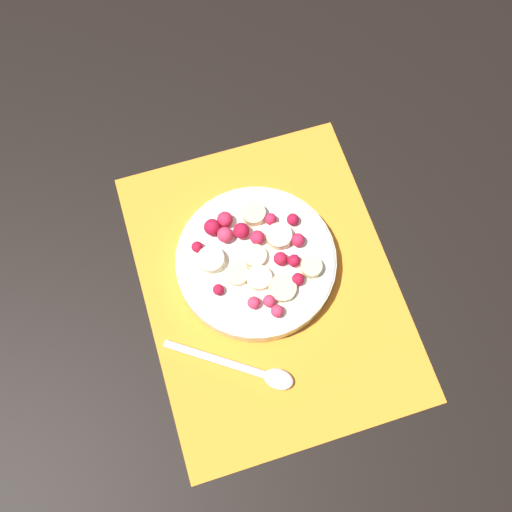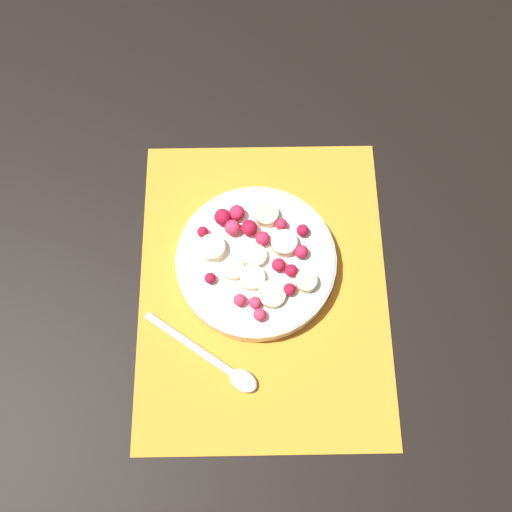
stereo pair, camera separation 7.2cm
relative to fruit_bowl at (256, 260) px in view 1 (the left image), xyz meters
The scene contains 4 objects.
ground_plane 0.04m from the fruit_bowl, 16.75° to the left, with size 3.00×3.00×0.00m, color black.
placemat 0.04m from the fruit_bowl, 16.75° to the left, with size 0.42×0.32×0.01m.
fruit_bowl is the anchor object (origin of this frame).
spoon 0.14m from the fruit_bowl, 18.59° to the right, with size 0.11×0.15×0.01m.
Camera 1 is at (0.21, -0.08, 0.72)m, focal length 40.00 mm.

